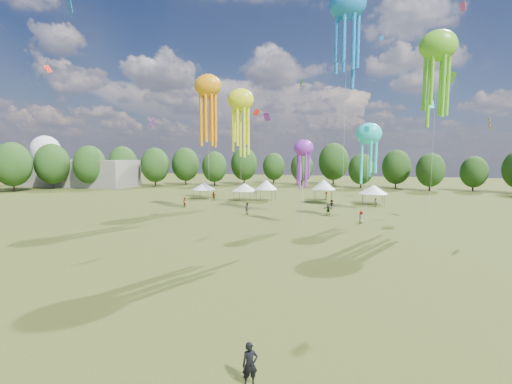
# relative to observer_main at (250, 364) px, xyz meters

# --- Properties ---
(ground) EXTENTS (300.00, 300.00, 0.00)m
(ground) POSITION_rel_observer_main_xyz_m (-6.70, 2.82, -0.90)
(ground) COLOR #384416
(ground) RESTS_ON ground
(observer_main) EXTENTS (0.78, 0.70, 1.80)m
(observer_main) POSITION_rel_observer_main_xyz_m (0.00, 0.00, 0.00)
(observer_main) COLOR black
(observer_main) RESTS_ON ground
(spectator_near) EXTENTS (1.13, 1.07, 1.84)m
(spectator_near) POSITION_rel_observer_main_xyz_m (-12.05, 39.47, 0.02)
(spectator_near) COLOR gray
(spectator_near) RESTS_ON ground
(spectators_far) EXTENTS (33.92, 26.58, 1.84)m
(spectators_far) POSITION_rel_observer_main_xyz_m (-3.98, 48.13, -0.05)
(spectators_far) COLOR gray
(spectators_far) RESTS_ON ground
(festival_tents) EXTENTS (40.42, 8.35, 4.40)m
(festival_tents) POSITION_rel_observer_main_xyz_m (-9.32, 57.47, 2.12)
(festival_tents) COLOR #47474C
(festival_tents) RESTS_ON ground
(show_kites) EXTENTS (38.14, 20.69, 30.35)m
(show_kites) POSITION_rel_observer_main_xyz_m (-2.03, 42.22, 18.73)
(show_kites) COLOR orange
(show_kites) RESTS_ON ground
(small_kites) EXTENTS (69.69, 65.59, 45.97)m
(small_kites) POSITION_rel_observer_main_xyz_m (-8.33, 45.63, 30.40)
(small_kites) COLOR orange
(small_kites) RESTS_ON ground
(treeline) EXTENTS (201.57, 95.24, 13.43)m
(treeline) POSITION_rel_observer_main_xyz_m (-10.56, 65.33, 5.64)
(treeline) COLOR #38281C
(treeline) RESTS_ON ground
(hangar) EXTENTS (40.00, 12.00, 8.00)m
(hangar) POSITION_rel_observer_main_xyz_m (-78.70, 74.82, 3.10)
(hangar) COLOR gray
(hangar) RESTS_ON ground
(radome) EXTENTS (9.00, 9.00, 16.00)m
(radome) POSITION_rel_observer_main_xyz_m (-94.70, 80.82, 9.09)
(radome) COLOR white
(radome) RESTS_ON ground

